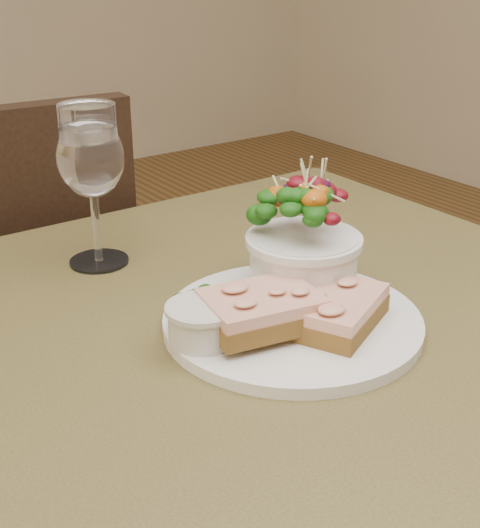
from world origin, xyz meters
TOP-DOWN VIEW (x-y plane):
  - cafe_table at (0.00, 0.00)m, footprint 0.80×0.80m
  - chair_far at (-0.12, 0.64)m, footprint 0.45×0.45m
  - dinner_plate at (0.02, -0.01)m, footprint 0.26×0.26m
  - sandwich_front at (0.04, -0.04)m, footprint 0.13×0.12m
  - sandwich_back at (-0.03, -0.01)m, footprint 0.12×0.10m
  - ramekin at (-0.08, 0.00)m, footprint 0.06×0.06m
  - salad_bowl at (0.06, 0.03)m, footprint 0.11×0.11m
  - garnish at (-0.05, 0.07)m, footprint 0.05×0.04m
  - wine_glass at (-0.07, 0.25)m, footprint 0.08×0.08m

SIDE VIEW (x-z plane):
  - chair_far at x=-0.12m, z-range -0.16..0.74m
  - cafe_table at x=0.00m, z-range 0.27..1.02m
  - dinner_plate at x=0.02m, z-range 0.75..0.76m
  - garnish at x=-0.05m, z-range 0.76..0.78m
  - sandwich_front at x=0.04m, z-range 0.76..0.79m
  - ramekin at x=-0.08m, z-range 0.76..0.80m
  - sandwich_back at x=-0.03m, z-range 0.77..0.80m
  - salad_bowl at x=0.06m, z-range 0.76..0.88m
  - wine_glass at x=-0.07m, z-range 0.79..0.96m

